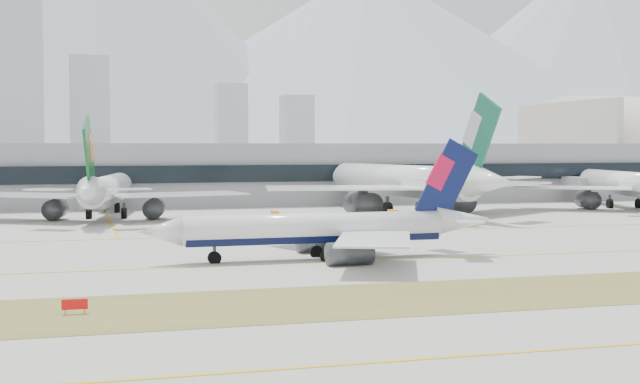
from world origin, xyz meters
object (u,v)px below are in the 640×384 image
object	(u,v)px
terminal	(227,173)
widebody_cathay	(407,183)
widebody_china_air	(626,185)
taxiing_airliner	(327,230)
widebody_eva	(106,192)

from	to	relation	value
terminal	widebody_cathay	bearing A→B (deg)	-59.38
widebody_china_air	terminal	bearing A→B (deg)	71.78
taxiing_airliner	widebody_eva	distance (m)	75.42
terminal	taxiing_airliner	bearing A→B (deg)	-93.66
terminal	widebody_eva	bearing A→B (deg)	-125.21
widebody_cathay	widebody_china_air	size ratio (longest dim) A/B	1.22
widebody_eva	terminal	xyz separation A→B (m)	(32.05, 45.42, 2.16)
widebody_cathay	terminal	xyz separation A→B (m)	(-29.73, 50.23, 0.96)
widebody_eva	taxiing_airliner	bearing A→B (deg)	-150.64
widebody_cathay	terminal	size ratio (longest dim) A/B	0.24
taxiing_airliner	terminal	distance (m)	117.00
widebody_cathay	widebody_china_air	world-z (taller)	widebody_cathay
taxiing_airliner	widebody_cathay	size ratio (longest dim) A/B	0.69
taxiing_airliner	widebody_cathay	xyz separation A→B (m)	(37.20, 66.48, 2.78)
widebody_eva	widebody_cathay	bearing A→B (deg)	-84.12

